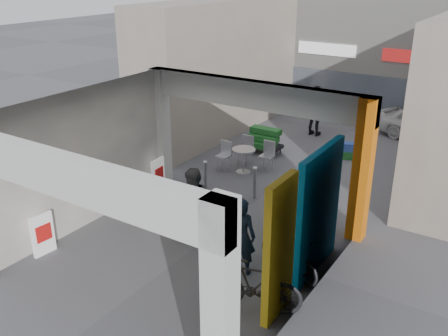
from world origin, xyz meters
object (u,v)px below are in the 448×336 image
Objects in this scene: man_crates at (316,111)px; bicycle_rear at (255,286)px; bicycle_front at (289,255)px; man_back_turned at (196,207)px; white_van at (431,125)px; cafe_set at (245,159)px; border_collie at (229,234)px; produce_stand at (263,143)px; man_elderly at (302,201)px; man_with_dog at (241,236)px.

man_crates reaches higher than bicycle_rear.
bicycle_front is 0.93× the size of bicycle_rear.
white_van is (3.07, 10.61, -0.29)m from man_back_turned.
cafe_set is 4.79m from border_collie.
cafe_set is at bearing 84.11° from man_back_turned.
cafe_set is at bearing 160.57° from white_van.
bicycle_front is at bearing -50.37° from cafe_set.
bicycle_rear is at bearing -51.35° from border_collie.
white_van is (4.67, 4.35, 0.31)m from produce_stand.
produce_stand is 0.78× the size of bicycle_front.
man_elderly is at bearing 19.61° from man_back_turned.
white_van is at bearing 16.70° from bicycle_front.
man_back_turned reaches higher than man_elderly.
cafe_set is at bearing 111.23° from border_collie.
cafe_set reaches higher than bicycle_front.
cafe_set is at bearing 124.06° from man_elderly.
man_elderly is at bearing 37.04° from bicycle_front.
man_back_turned is at bearing 41.61° from bicycle_rear.
cafe_set is 1.20× the size of produce_stand.
bicycle_rear is at bearing -95.33° from man_elderly.
border_collie is 1.04m from man_back_turned.
man_with_dog is at bearing 108.33° from man_crates.
man_with_dog is at bearing -51.12° from produce_stand.
man_back_turned reaches higher than border_collie.
produce_stand is 6.35m from border_collie.
bicycle_front is (3.82, -4.61, 0.11)m from cafe_set.
man_elderly is 0.47× the size of white_van.
man_crates is at bearing -0.26° from bicycle_rear.
bicycle_rear is at bearing -57.88° from cafe_set.
man_with_dog reaches higher than produce_stand.
border_collie is 1.31m from man_with_dog.
bicycle_rear reaches higher than cafe_set.
cafe_set is 4.44m from man_elderly.
man_back_turned reaches higher than produce_stand.
man_back_turned is 1.05× the size of man_elderly.
cafe_set is 5.94m from man_with_dog.
white_van is at bearing 51.22° from man_back_turned.
bicycle_front is (0.89, 0.52, -0.44)m from man_with_dog.
man_crates is (-1.58, 8.71, 0.69)m from border_collie.
cafe_set is 0.89× the size of man_with_dog.
cafe_set is at bearing 87.34° from man_crates.
bicycle_front is (0.51, -1.70, -0.45)m from man_elderly.
man_back_turned is at bearing -178.70° from white_van.
man_crates is at bearing 95.32° from border_collie.
man_crates is 1.15× the size of bicycle_front.
produce_stand is at bearing -80.60° from man_with_dog.
border_collie is 8.88m from man_crates.
man_crates is 9.62m from bicycle_front.
man_elderly is at bearing 44.41° from border_collie.
man_elderly is at bearing -38.21° from produce_stand.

